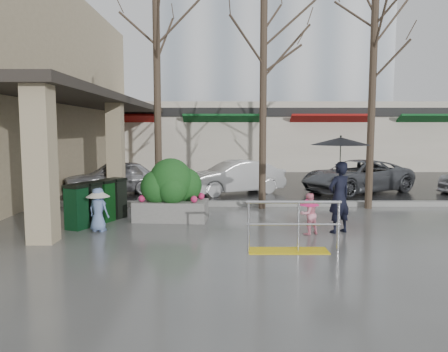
{
  "coord_description": "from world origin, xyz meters",
  "views": [
    {
      "loc": [
        -0.0,
        -9.77,
        2.44
      ],
      "look_at": [
        0.01,
        0.88,
        1.3
      ],
      "focal_mm": 35.0,
      "sensor_mm": 36.0,
      "label": 1
    }
  ],
  "objects_px": {
    "child_blue": "(98,206)",
    "child_pink": "(309,211)",
    "woman": "(340,172)",
    "car_c": "(357,176)",
    "news_boxes": "(98,202)",
    "tree_mideast": "(374,48)",
    "handrail": "(291,233)",
    "car_b": "(234,177)",
    "planter": "(171,191)",
    "tree_west": "(156,40)",
    "car_a": "(114,177)",
    "tree_midwest": "(264,35)"
  },
  "relations": [
    {
      "from": "child_blue",
      "to": "child_pink",
      "type": "bearing_deg",
      "value": -161.77
    },
    {
      "from": "woman",
      "to": "car_c",
      "type": "bearing_deg",
      "value": -138.21
    },
    {
      "from": "news_boxes",
      "to": "car_c",
      "type": "distance_m",
      "value": 10.12
    },
    {
      "from": "tree_mideast",
      "to": "handrail",
      "type": "bearing_deg",
      "value": -123.19
    },
    {
      "from": "handrail",
      "to": "woman",
      "type": "bearing_deg",
      "value": 49.34
    },
    {
      "from": "handrail",
      "to": "car_c",
      "type": "distance_m",
      "value": 9.06
    },
    {
      "from": "child_blue",
      "to": "car_b",
      "type": "height_order",
      "value": "car_b"
    },
    {
      "from": "news_boxes",
      "to": "planter",
      "type": "bearing_deg",
      "value": 35.85
    },
    {
      "from": "tree_west",
      "to": "child_pink",
      "type": "relative_size",
      "value": 7.02
    },
    {
      "from": "woman",
      "to": "handrail",
      "type": "bearing_deg",
      "value": 21.34
    },
    {
      "from": "tree_mideast",
      "to": "child_pink",
      "type": "bearing_deg",
      "value": -126.71
    },
    {
      "from": "car_b",
      "to": "car_c",
      "type": "bearing_deg",
      "value": 68.84
    },
    {
      "from": "child_blue",
      "to": "car_a",
      "type": "xyz_separation_m",
      "value": [
        -1.17,
        6.2,
        0.0
      ]
    },
    {
      "from": "car_a",
      "to": "tree_west",
      "type": "bearing_deg",
      "value": 17.53
    },
    {
      "from": "child_blue",
      "to": "news_boxes",
      "type": "relative_size",
      "value": 0.54
    },
    {
      "from": "car_a",
      "to": "woman",
      "type": "bearing_deg",
      "value": 30.17
    },
    {
      "from": "tree_west",
      "to": "child_pink",
      "type": "distance_m",
      "value": 6.92
    },
    {
      "from": "planter",
      "to": "car_c",
      "type": "bearing_deg",
      "value": 38.29
    },
    {
      "from": "handrail",
      "to": "car_a",
      "type": "distance_m",
      "value": 9.67
    },
    {
      "from": "planter",
      "to": "car_c",
      "type": "relative_size",
      "value": 0.44
    },
    {
      "from": "handrail",
      "to": "car_a",
      "type": "bearing_deg",
      "value": 124.92
    },
    {
      "from": "tree_west",
      "to": "car_c",
      "type": "relative_size",
      "value": 1.5
    },
    {
      "from": "tree_mideast",
      "to": "child_pink",
      "type": "distance_m",
      "value": 6.03
    },
    {
      "from": "tree_west",
      "to": "news_boxes",
      "type": "distance_m",
      "value": 5.18
    },
    {
      "from": "car_a",
      "to": "child_blue",
      "type": "bearing_deg",
      "value": -6.54
    },
    {
      "from": "car_b",
      "to": "tree_mideast",
      "type": "bearing_deg",
      "value": 27.73
    },
    {
      "from": "child_blue",
      "to": "handrail",
      "type": "bearing_deg",
      "value": -179.86
    },
    {
      "from": "tree_mideast",
      "to": "woman",
      "type": "height_order",
      "value": "tree_mideast"
    },
    {
      "from": "planter",
      "to": "car_a",
      "type": "height_order",
      "value": "planter"
    },
    {
      "from": "tree_mideast",
      "to": "news_boxes",
      "type": "bearing_deg",
      "value": -164.58
    },
    {
      "from": "child_pink",
      "to": "car_b",
      "type": "xyz_separation_m",
      "value": [
        -1.57,
        6.44,
        0.08
      ]
    },
    {
      "from": "tree_mideast",
      "to": "car_c",
      "type": "distance_m",
      "value": 5.48
    },
    {
      "from": "tree_west",
      "to": "car_c",
      "type": "bearing_deg",
      "value": 25.5
    },
    {
      "from": "child_pink",
      "to": "car_c",
      "type": "xyz_separation_m",
      "value": [
        3.19,
        6.8,
        0.08
      ]
    },
    {
      "from": "news_boxes",
      "to": "car_b",
      "type": "distance_m",
      "value": 6.39
    },
    {
      "from": "handrail",
      "to": "car_b",
      "type": "height_order",
      "value": "car_b"
    },
    {
      "from": "child_blue",
      "to": "planter",
      "type": "distance_m",
      "value": 2.07
    },
    {
      "from": "child_pink",
      "to": "tree_midwest",
      "type": "bearing_deg",
      "value": -105.74
    },
    {
      "from": "car_b",
      "to": "woman",
      "type": "bearing_deg",
      "value": -5.16
    },
    {
      "from": "woman",
      "to": "child_blue",
      "type": "xyz_separation_m",
      "value": [
        -5.73,
        0.14,
        -0.82
      ]
    },
    {
      "from": "child_pink",
      "to": "car_a",
      "type": "height_order",
      "value": "car_a"
    },
    {
      "from": "handrail",
      "to": "car_a",
      "type": "height_order",
      "value": "car_a"
    },
    {
      "from": "tree_west",
      "to": "child_blue",
      "type": "distance_m",
      "value": 5.51
    },
    {
      "from": "news_boxes",
      "to": "car_b",
      "type": "xyz_separation_m",
      "value": [
        3.69,
        5.21,
        0.08
      ]
    },
    {
      "from": "planter",
      "to": "news_boxes",
      "type": "relative_size",
      "value": 1.0
    },
    {
      "from": "child_blue",
      "to": "news_boxes",
      "type": "xyz_separation_m",
      "value": [
        -0.28,
        0.92,
        -0.07
      ]
    },
    {
      "from": "tree_mideast",
      "to": "planter",
      "type": "xyz_separation_m",
      "value": [
        -5.9,
        -1.77,
        -4.06
      ]
    },
    {
      "from": "tree_west",
      "to": "news_boxes",
      "type": "bearing_deg",
      "value": -120.86
    },
    {
      "from": "news_boxes",
      "to": "car_a",
      "type": "bearing_deg",
      "value": 124.03
    },
    {
      "from": "child_blue",
      "to": "tree_mideast",
      "type": "bearing_deg",
      "value": -135.96
    }
  ]
}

